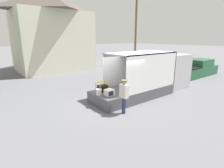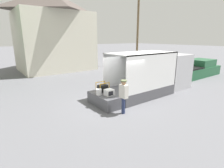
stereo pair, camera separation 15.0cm
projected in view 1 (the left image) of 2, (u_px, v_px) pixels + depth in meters
ground_plane at (114, 103)px, 10.02m from camera, size 160.00×160.00×0.00m
box_truck at (159, 76)px, 12.14m from camera, size 6.50×2.11×2.76m
tailgate_deck at (105, 99)px, 9.60m from camera, size 1.15×2.00×0.65m
microwave at (109, 92)px, 9.22m from camera, size 0.45×0.41×0.33m
portable_generator at (103, 88)px, 9.87m from camera, size 0.64×0.46×0.54m
orange_bucket at (99, 92)px, 9.30m from camera, size 0.31×0.31×0.33m
worker_person at (124, 93)px, 8.37m from camera, size 0.30×0.44×1.69m
pickup_truck_green at (195, 69)px, 17.14m from camera, size 5.38×2.06×1.56m
house_backdrop at (52, 31)px, 19.44m from camera, size 7.98×6.48×8.52m
utility_pole at (136, 29)px, 23.07m from camera, size 1.80×0.28×9.02m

